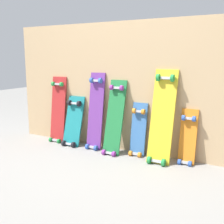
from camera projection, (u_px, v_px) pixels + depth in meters
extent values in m
plane|color=gray|center=(115.00, 150.00, 3.18)|extent=(12.00, 12.00, 0.00)
cube|color=tan|center=(118.00, 87.00, 3.11)|extent=(2.72, 0.04, 1.40)
cube|color=#B22626|center=(58.00, 112.00, 3.48)|extent=(0.21, 0.12, 0.86)
cube|color=#B7B7BF|center=(56.00, 140.00, 3.48)|extent=(0.09, 0.04, 0.03)
cube|color=#B7B7BF|center=(58.00, 84.00, 3.43)|extent=(0.09, 0.04, 0.03)
cylinder|color=#268C3F|center=(51.00, 140.00, 3.50)|extent=(0.03, 0.05, 0.05)
cylinder|color=#268C3F|center=(59.00, 141.00, 3.44)|extent=(0.03, 0.05, 0.05)
cylinder|color=#268C3F|center=(53.00, 84.00, 3.44)|extent=(0.03, 0.05, 0.05)
cylinder|color=#268C3F|center=(61.00, 84.00, 3.38)|extent=(0.03, 0.05, 0.05)
cube|color=#197A7F|center=(73.00, 124.00, 3.35)|extent=(0.23, 0.19, 0.64)
cube|color=#B7B7BF|center=(69.00, 144.00, 3.31)|extent=(0.10, 0.04, 0.03)
cube|color=#B7B7BF|center=(75.00, 103.00, 3.34)|extent=(0.10, 0.04, 0.03)
cylinder|color=black|center=(64.00, 143.00, 3.33)|extent=(0.03, 0.06, 0.06)
cylinder|color=black|center=(73.00, 145.00, 3.26)|extent=(0.03, 0.06, 0.06)
cylinder|color=black|center=(69.00, 103.00, 3.35)|extent=(0.03, 0.06, 0.06)
cylinder|color=black|center=(79.00, 104.00, 3.29)|extent=(0.03, 0.06, 0.06)
cube|color=#6B338C|center=(96.00, 114.00, 3.20)|extent=(0.18, 0.15, 0.92)
cube|color=#B7B7BF|center=(92.00, 147.00, 3.20)|extent=(0.08, 0.04, 0.03)
cube|color=#B7B7BF|center=(97.00, 81.00, 3.15)|extent=(0.08, 0.04, 0.03)
cylinder|color=#3359B2|center=(87.00, 147.00, 3.21)|extent=(0.03, 0.06, 0.06)
cylinder|color=#3359B2|center=(96.00, 148.00, 3.16)|extent=(0.03, 0.06, 0.06)
cylinder|color=#3359B2|center=(92.00, 80.00, 3.16)|extent=(0.03, 0.06, 0.06)
cylinder|color=#3359B2|center=(100.00, 81.00, 3.11)|extent=(0.03, 0.06, 0.06)
cube|color=#1E7238|center=(114.00, 120.00, 3.04)|extent=(0.19, 0.23, 0.86)
cube|color=#B7B7BF|center=(109.00, 153.00, 3.01)|extent=(0.09, 0.04, 0.03)
cube|color=#B7B7BF|center=(117.00, 88.00, 3.03)|extent=(0.09, 0.04, 0.03)
cylinder|color=purple|center=(104.00, 152.00, 3.02)|extent=(0.03, 0.06, 0.06)
cylinder|color=purple|center=(114.00, 154.00, 2.97)|extent=(0.03, 0.06, 0.06)
cylinder|color=purple|center=(112.00, 87.00, 3.05)|extent=(0.03, 0.06, 0.06)
cylinder|color=purple|center=(122.00, 88.00, 2.99)|extent=(0.03, 0.06, 0.06)
cube|color=#386BAD|center=(138.00, 132.00, 2.99)|extent=(0.17, 0.12, 0.63)
cube|color=#B7B7BF|center=(136.00, 154.00, 2.98)|extent=(0.07, 0.04, 0.03)
cube|color=#B7B7BF|center=(139.00, 111.00, 2.96)|extent=(0.07, 0.04, 0.03)
cylinder|color=orange|center=(131.00, 153.00, 2.99)|extent=(0.03, 0.05, 0.05)
cylinder|color=orange|center=(140.00, 155.00, 2.94)|extent=(0.03, 0.05, 0.05)
cylinder|color=orange|center=(134.00, 111.00, 2.97)|extent=(0.03, 0.05, 0.05)
cylinder|color=orange|center=(143.00, 112.00, 2.92)|extent=(0.03, 0.05, 0.05)
cube|color=gold|center=(162.00, 120.00, 2.78)|extent=(0.23, 0.24, 0.97)
cube|color=#B7B7BF|center=(157.00, 161.00, 2.75)|extent=(0.10, 0.04, 0.03)
cube|color=#B7B7BF|center=(166.00, 78.00, 2.76)|extent=(0.10, 0.04, 0.03)
cylinder|color=#268C3F|center=(149.00, 160.00, 2.77)|extent=(0.03, 0.07, 0.07)
cylinder|color=#268C3F|center=(163.00, 163.00, 2.70)|extent=(0.03, 0.07, 0.07)
cylinder|color=#268C3F|center=(158.00, 78.00, 2.78)|extent=(0.03, 0.07, 0.07)
cylinder|color=#268C3F|center=(172.00, 78.00, 2.71)|extent=(0.03, 0.07, 0.07)
cube|color=orange|center=(188.00, 140.00, 2.75)|extent=(0.16, 0.12, 0.61)
cube|color=#B7B7BF|center=(185.00, 163.00, 2.74)|extent=(0.07, 0.04, 0.03)
cube|color=#B7B7BF|center=(189.00, 118.00, 2.72)|extent=(0.07, 0.04, 0.03)
cylinder|color=#3359B2|center=(179.00, 162.00, 2.75)|extent=(0.03, 0.05, 0.05)
cylinder|color=#3359B2|center=(190.00, 164.00, 2.70)|extent=(0.03, 0.05, 0.05)
cylinder|color=#3359B2|center=(183.00, 118.00, 2.73)|extent=(0.03, 0.05, 0.05)
cylinder|color=#3359B2|center=(194.00, 119.00, 2.68)|extent=(0.03, 0.05, 0.05)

